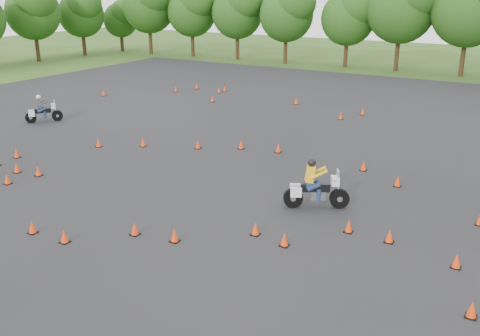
{
  "coord_description": "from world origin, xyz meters",
  "views": [
    {
      "loc": [
        10.29,
        -13.56,
        8.19
      ],
      "look_at": [
        0.0,
        4.0,
        1.2
      ],
      "focal_mm": 40.0,
      "sensor_mm": 36.0,
      "label": 1
    }
  ],
  "objects": [
    {
      "name": "ground",
      "position": [
        0.0,
        0.0,
        0.0
      ],
      "size": [
        140.0,
        140.0,
        0.0
      ],
      "primitive_type": "plane",
      "color": "#2D5119",
      "rests_on": "ground"
    },
    {
      "name": "traffic_cones",
      "position": [
        -0.01,
        5.92,
        0.23
      ],
      "size": [
        36.8,
        33.13,
        0.45
      ],
      "color": "#F63B0A",
      "rests_on": "asphalt_pad"
    },
    {
      "name": "rider_yellow",
      "position": [
        3.17,
        4.41,
        0.99
      ],
      "size": [
        2.6,
        1.89,
        1.96
      ],
      "primitive_type": null,
      "rotation": [
        0.0,
        0.0,
        0.5
      ],
      "color": "#F0B015",
      "rests_on": "ground"
    },
    {
      "name": "asphalt_pad",
      "position": [
        0.0,
        6.0,
        0.01
      ],
      "size": [
        62.0,
        62.0,
        0.0
      ],
      "primitive_type": "plane",
      "color": "black",
      "rests_on": "ground"
    },
    {
      "name": "treeline",
      "position": [
        3.38,
        35.72,
        4.76
      ],
      "size": [
        86.67,
        32.49,
        11.11
      ],
      "color": "#234B15",
      "rests_on": "ground"
    },
    {
      "name": "rider_grey",
      "position": [
        -16.94,
        8.52,
        0.87
      ],
      "size": [
        1.95,
        2.19,
        1.74
      ],
      "primitive_type": null,
      "rotation": [
        0.0,
        0.0,
        0.9
      ],
      "color": "#3B3D43",
      "rests_on": "ground"
    }
  ]
}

